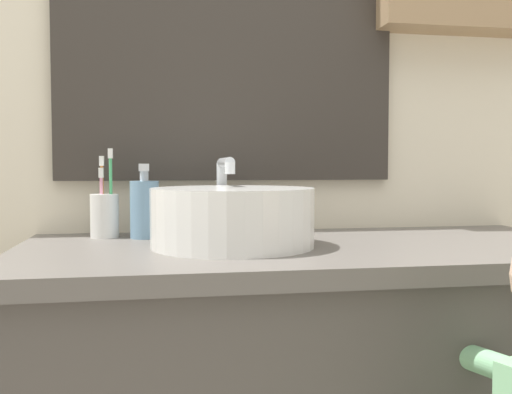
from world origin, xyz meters
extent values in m
cube|color=beige|center=(0.00, 0.63, 1.25)|extent=(3.20, 0.06, 2.50)
cube|color=#605B56|center=(0.00, 0.32, 0.86)|extent=(1.19, 0.55, 0.03)
cylinder|color=white|center=(-0.17, 0.32, 0.93)|extent=(0.32, 0.32, 0.12)
cylinder|color=silver|center=(-0.17, 0.32, 0.99)|extent=(0.26, 0.26, 0.01)
cylinder|color=silver|center=(-0.17, 0.50, 0.96)|extent=(0.02, 0.02, 0.17)
cylinder|color=silver|center=(-0.17, 0.43, 1.04)|extent=(0.02, 0.14, 0.02)
cylinder|color=silver|center=(-0.17, 0.36, 1.03)|extent=(0.02, 0.02, 0.02)
sphere|color=white|center=(-0.08, 0.50, 0.92)|extent=(0.06, 0.06, 0.06)
cylinder|color=silver|center=(-0.43, 0.51, 0.92)|extent=(0.06, 0.06, 0.10)
cylinder|color=#47B26B|center=(-0.42, 0.51, 0.98)|extent=(0.01, 0.01, 0.18)
cube|color=white|center=(-0.42, 0.51, 1.06)|extent=(0.01, 0.02, 0.02)
cylinder|color=orange|center=(-0.44, 0.52, 0.97)|extent=(0.01, 0.01, 0.17)
cube|color=white|center=(-0.44, 0.52, 1.05)|extent=(0.01, 0.02, 0.02)
cylinder|color=pink|center=(-0.44, 0.51, 0.96)|extent=(0.01, 0.01, 0.14)
cube|color=white|center=(-0.44, 0.51, 1.02)|extent=(0.01, 0.02, 0.02)
cylinder|color=#6B93B2|center=(-0.35, 0.49, 0.94)|extent=(0.06, 0.06, 0.13)
cylinder|color=silver|center=(-0.35, 0.49, 1.01)|extent=(0.02, 0.02, 0.02)
cube|color=silver|center=(-0.35, 0.47, 1.03)|extent=(0.02, 0.03, 0.02)
cylinder|color=#7FBC89|center=(0.20, 0.05, 0.72)|extent=(0.14, 0.30, 0.04)
cylinder|color=white|center=(0.15, 0.20, 0.76)|extent=(0.02, 0.05, 0.12)
camera|label=1|loc=(-0.32, -0.79, 1.03)|focal=40.00mm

